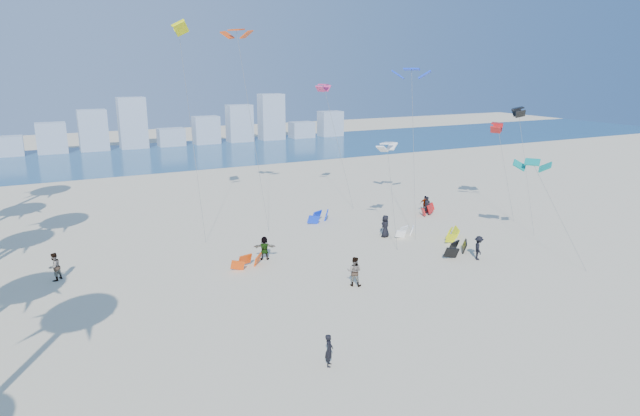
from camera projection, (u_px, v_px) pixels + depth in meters
name	position (u px, v px, depth m)	size (l,w,h in m)	color
ground	(434.00, 415.00, 22.21)	(220.00, 220.00, 0.00)	beige
ocean	(136.00, 157.00, 84.48)	(220.00, 220.00, 0.00)	navy
kitesurfer_near	(329.00, 350.00, 25.67)	(0.57, 0.38, 1.57)	black
kitesurfer_mid	(354.00, 271.00, 35.02)	(0.92, 0.72, 1.90)	gray
kitesurfers_far	(329.00, 238.00, 42.03)	(32.90, 13.57, 1.85)	black
grounded_kites	(390.00, 231.00, 45.25)	(22.88, 14.57, 0.93)	#EA450C
flying_kites	(371.00, 83.00, 46.44)	(29.39, 26.34, 17.41)	white
distant_skyline	(117.00, 130.00, 91.84)	(85.00, 3.00, 8.40)	#9EADBF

